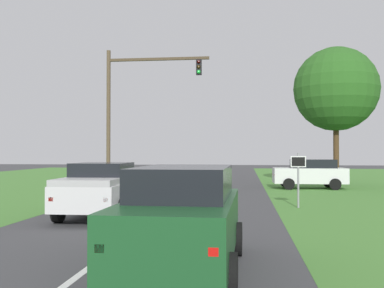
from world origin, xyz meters
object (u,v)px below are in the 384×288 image
red_suv_near (183,216)px  crossing_suv_far (310,173)px  pickup_truck_lead (103,189)px  keep_moving_sign (298,173)px  traffic_light (132,99)px  oak_tree_right (336,89)px

red_suv_near → crossing_suv_far: (5.12, 19.36, -0.10)m
red_suv_near → pickup_truck_lead: 7.70m
red_suv_near → pickup_truck_lead: red_suv_near is taller
red_suv_near → keep_moving_sign: size_ratio=2.15×
keep_moving_sign → crossing_suv_far: (1.82, 9.54, -0.48)m
traffic_light → crossing_suv_far: traffic_light is taller
traffic_light → oak_tree_right: 13.19m
traffic_light → keep_moving_sign: 12.73m
traffic_light → pickup_truck_lead: bearing=-80.5°
red_suv_near → pickup_truck_lead: (-3.74, 6.73, -0.08)m
pickup_truck_lead → traffic_light: bearing=99.5°
pickup_truck_lead → traffic_light: (-1.88, 11.25, 4.47)m
traffic_light → oak_tree_right: oak_tree_right is taller
oak_tree_right → crossing_suv_far: size_ratio=2.09×
keep_moving_sign → oak_tree_right: bearing=72.0°
oak_tree_right → keep_moving_sign: bearing=-108.0°
traffic_light → keep_moving_sign: (8.91, -8.16, -4.01)m
keep_moving_sign → oak_tree_right: (3.78, 11.63, 4.89)m
oak_tree_right → red_suv_near: bearing=-108.3°
keep_moving_sign → oak_tree_right: oak_tree_right is taller
crossing_suv_far → oak_tree_right: bearing=46.8°
crossing_suv_far → pickup_truck_lead: bearing=-125.0°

